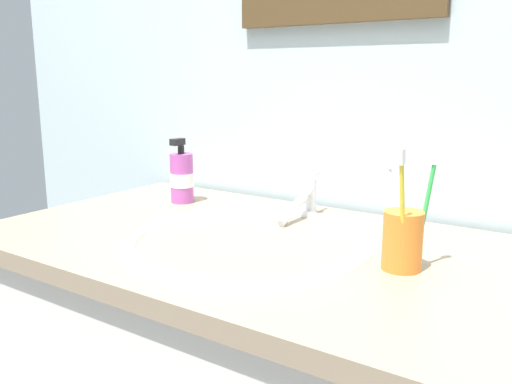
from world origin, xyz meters
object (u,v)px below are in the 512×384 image
Objects in this scene: toothbrush_cup at (403,240)px; toothbrush_white at (392,201)px; toothbrush_green at (427,201)px; toothbrush_yellow at (402,204)px; soap_dispenser at (182,177)px; faucet at (303,199)px.

toothbrush_white is (-0.03, 0.02, 0.06)m from toothbrush_cup.
toothbrush_green reaches higher than toothbrush_cup.
toothbrush_yellow is at bearing -78.90° from toothbrush_cup.
toothbrush_white is at bearing 123.81° from toothbrush_yellow.
toothbrush_green is (0.03, 0.02, 0.06)m from toothbrush_cup.
toothbrush_yellow is 0.65m from soap_dispenser.
toothbrush_yellow reaches higher than toothbrush_green.
faucet is 1.76× the size of toothbrush_cup.
toothbrush_cup is 0.49× the size of toothbrush_yellow.
toothbrush_white is 0.60m from soap_dispenser.
toothbrush_cup is at bearing -33.28° from faucet.
toothbrush_green is 1.07× the size of toothbrush_white.
faucet is 0.33m from toothbrush_white.
toothbrush_yellow is 0.07m from toothbrush_white.
toothbrush_white reaches higher than soap_dispenser.
toothbrush_white is (-0.04, 0.05, -0.01)m from toothbrush_yellow.
soap_dispenser reaches higher than toothbrush_cup.
soap_dispenser is at bearing 168.33° from toothbrush_green.
toothbrush_white is (-0.06, -0.00, -0.01)m from toothbrush_green.
toothbrush_yellow is at bearing -17.04° from soap_dispenser.
soap_dispenser is (-0.62, 0.19, -0.05)m from toothbrush_yellow.
faucet is 0.32m from soap_dispenser.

